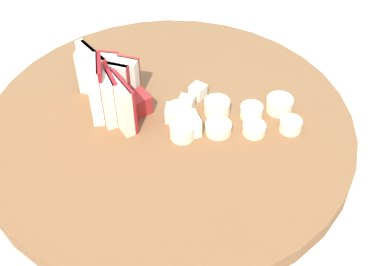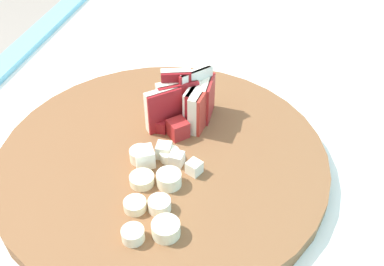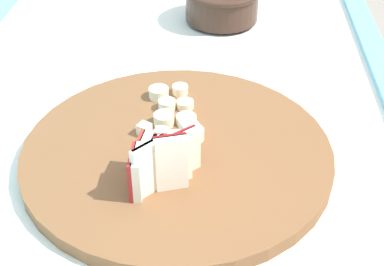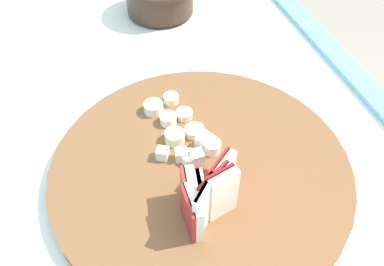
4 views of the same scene
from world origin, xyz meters
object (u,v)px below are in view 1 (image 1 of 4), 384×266
at_px(apple_wedge_fan, 107,86).
at_px(apple_dice_pile, 166,111).
at_px(banana_slice_rows, 234,116).
at_px(cutting_board, 171,128).

xyz_separation_m(apple_wedge_fan, apple_dice_pile, (0.06, -0.01, -0.02)).
xyz_separation_m(apple_wedge_fan, banana_slice_rows, (0.13, -0.00, -0.02)).
bearing_deg(banana_slice_rows, cutting_board, -170.57).
distance_m(apple_wedge_fan, banana_slice_rows, 0.13).
height_order(apple_dice_pile, banana_slice_rows, apple_dice_pile).
height_order(cutting_board, banana_slice_rows, banana_slice_rows).
xyz_separation_m(cutting_board, apple_wedge_fan, (-0.07, 0.01, 0.04)).
relative_size(apple_wedge_fan, banana_slice_rows, 0.56).
bearing_deg(banana_slice_rows, apple_dice_pile, -174.93).
bearing_deg(apple_dice_pile, apple_wedge_fan, 172.85).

